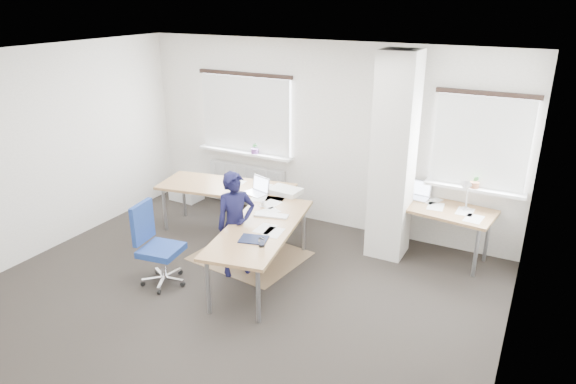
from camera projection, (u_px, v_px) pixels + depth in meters
The scene contains 8 objects.
ground at pixel (233, 295), 6.20m from camera, with size 6.00×6.00×0.00m, color black.
room_shell at pixel (262, 149), 5.87m from camera, with size 6.04×5.04×2.82m.
floor_mat at pixel (250, 256), 7.13m from camera, with size 1.40×1.18×0.01m, color olive.
white_crate at pixel (186, 191), 9.05m from camera, with size 0.51×0.36×0.31m, color white.
desk_main at pixel (245, 207), 7.00m from camera, with size 2.82×2.63×0.96m.
desk_side at pixel (440, 210), 6.90m from camera, with size 1.48×0.88×1.22m.
task_chair at pixel (160, 262), 6.38m from camera, with size 0.58×0.57×1.06m.
person at pixel (236, 224), 6.47m from camera, with size 0.50×0.33×1.38m, color black.
Camera 1 is at (3.06, -4.42, 3.41)m, focal length 32.00 mm.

